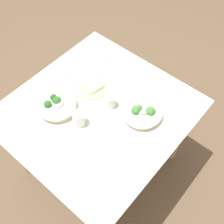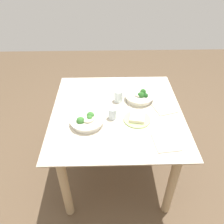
{
  "view_description": "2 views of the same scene",
  "coord_description": "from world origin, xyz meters",
  "px_view_note": "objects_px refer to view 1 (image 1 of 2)",
  "views": [
    {
      "loc": [
        -0.74,
        -0.76,
        2.25
      ],
      "look_at": [
        0.03,
        -0.09,
        0.8
      ],
      "focal_mm": 45.9,
      "sensor_mm": 36.0,
      "label": 1
    },
    {
      "loc": [
        1.47,
        -0.08,
        1.92
      ],
      "look_at": [
        0.05,
        -0.04,
        0.8
      ],
      "focal_mm": 36.62,
      "sensor_mm": 36.0,
      "label": 2
    }
  ],
  "objects_px": {
    "water_glass_center": "(111,101)",
    "water_glass_side": "(79,119)",
    "napkin_folded_upper": "(97,56)",
    "napkin_folded_lower": "(50,84)",
    "bread_side_plate": "(92,86)",
    "fork_by_near_bowl": "(82,72)",
    "table_knife_right": "(32,127)",
    "table_knife_left": "(106,126)",
    "fork_by_far_bowl": "(77,137)",
    "broccoli_bowl_far": "(56,106)",
    "broccoli_bowl_near": "(142,112)"
  },
  "relations": [
    {
      "from": "fork_by_far_bowl",
      "to": "napkin_folded_upper",
      "type": "relative_size",
      "value": 0.47
    },
    {
      "from": "water_glass_center",
      "to": "fork_by_far_bowl",
      "type": "bearing_deg",
      "value": -179.68
    },
    {
      "from": "broccoli_bowl_far",
      "to": "broccoli_bowl_near",
      "type": "relative_size",
      "value": 0.96
    },
    {
      "from": "bread_side_plate",
      "to": "napkin_folded_lower",
      "type": "xyz_separation_m",
      "value": [
        -0.16,
        0.24,
        -0.01
      ]
    },
    {
      "from": "bread_side_plate",
      "to": "fork_by_near_bowl",
      "type": "distance_m",
      "value": 0.16
    },
    {
      "from": "table_knife_right",
      "to": "napkin_folded_upper",
      "type": "xyz_separation_m",
      "value": [
        0.72,
        0.11,
        0.0
      ]
    },
    {
      "from": "broccoli_bowl_far",
      "to": "broccoli_bowl_near",
      "type": "distance_m",
      "value": 0.54
    },
    {
      "from": "table_knife_left",
      "to": "napkin_folded_lower",
      "type": "relative_size",
      "value": 0.88
    },
    {
      "from": "table_knife_right",
      "to": "napkin_folded_upper",
      "type": "relative_size",
      "value": 1.08
    },
    {
      "from": "water_glass_side",
      "to": "fork_by_far_bowl",
      "type": "xyz_separation_m",
      "value": [
        -0.08,
        -0.06,
        -0.05
      ]
    },
    {
      "from": "fork_by_far_bowl",
      "to": "table_knife_left",
      "type": "bearing_deg",
      "value": 97.93
    },
    {
      "from": "bread_side_plate",
      "to": "fork_by_near_bowl",
      "type": "xyz_separation_m",
      "value": [
        0.06,
        0.15,
        -0.01
      ]
    },
    {
      "from": "water_glass_center",
      "to": "water_glass_side",
      "type": "height_order",
      "value": "water_glass_side"
    },
    {
      "from": "fork_by_far_bowl",
      "to": "napkin_folded_lower",
      "type": "distance_m",
      "value": 0.47
    },
    {
      "from": "fork_by_far_bowl",
      "to": "napkin_folded_upper",
      "type": "distance_m",
      "value": 0.7
    },
    {
      "from": "broccoli_bowl_near",
      "to": "fork_by_near_bowl",
      "type": "xyz_separation_m",
      "value": [
        0.02,
        0.54,
        -0.03
      ]
    },
    {
      "from": "water_glass_center",
      "to": "table_knife_left",
      "type": "relative_size",
      "value": 0.47
    },
    {
      "from": "broccoli_bowl_far",
      "to": "napkin_folded_upper",
      "type": "xyz_separation_m",
      "value": [
        0.52,
        0.12,
        -0.03
      ]
    },
    {
      "from": "table_knife_left",
      "to": "broccoli_bowl_near",
      "type": "bearing_deg",
      "value": -128.99
    },
    {
      "from": "broccoli_bowl_near",
      "to": "napkin_folded_lower",
      "type": "relative_size",
      "value": 1.18
    },
    {
      "from": "napkin_folded_upper",
      "to": "napkin_folded_lower",
      "type": "bearing_deg",
      "value": 171.27
    },
    {
      "from": "bread_side_plate",
      "to": "table_knife_left",
      "type": "relative_size",
      "value": 1.1
    },
    {
      "from": "fork_by_far_bowl",
      "to": "broccoli_bowl_near",
      "type": "bearing_deg",
      "value": 96.22
    },
    {
      "from": "broccoli_bowl_far",
      "to": "fork_by_far_bowl",
      "type": "relative_size",
      "value": 2.72
    },
    {
      "from": "water_glass_side",
      "to": "napkin_folded_upper",
      "type": "height_order",
      "value": "water_glass_side"
    },
    {
      "from": "broccoli_bowl_far",
      "to": "water_glass_center",
      "type": "relative_size",
      "value": 2.74
    },
    {
      "from": "broccoli_bowl_far",
      "to": "napkin_folded_upper",
      "type": "distance_m",
      "value": 0.53
    },
    {
      "from": "water_glass_center",
      "to": "table_knife_right",
      "type": "xyz_separation_m",
      "value": [
        -0.44,
        0.26,
        -0.04
      ]
    },
    {
      "from": "broccoli_bowl_far",
      "to": "napkin_folded_lower",
      "type": "distance_m",
      "value": 0.22
    },
    {
      "from": "broccoli_bowl_far",
      "to": "bread_side_plate",
      "type": "xyz_separation_m",
      "value": [
        0.27,
        -0.05,
        -0.02
      ]
    },
    {
      "from": "water_glass_center",
      "to": "table_knife_right",
      "type": "bearing_deg",
      "value": 149.82
    },
    {
      "from": "broccoli_bowl_far",
      "to": "broccoli_bowl_near",
      "type": "height_order",
      "value": "same"
    },
    {
      "from": "napkin_folded_upper",
      "to": "napkin_folded_lower",
      "type": "relative_size",
      "value": 0.89
    },
    {
      "from": "fork_by_near_bowl",
      "to": "napkin_folded_lower",
      "type": "bearing_deg",
      "value": 36.8
    },
    {
      "from": "water_glass_center",
      "to": "napkin_folded_lower",
      "type": "relative_size",
      "value": 0.41
    },
    {
      "from": "fork_by_near_bowl",
      "to": "table_knife_left",
      "type": "relative_size",
      "value": 0.51
    },
    {
      "from": "water_glass_side",
      "to": "table_knife_left",
      "type": "bearing_deg",
      "value": -57.82
    },
    {
      "from": "bread_side_plate",
      "to": "water_glass_side",
      "type": "distance_m",
      "value": 0.3
    },
    {
      "from": "napkin_folded_lower",
      "to": "napkin_folded_upper",
      "type": "bearing_deg",
      "value": -8.73
    },
    {
      "from": "broccoli_bowl_far",
      "to": "water_glass_center",
      "type": "distance_m",
      "value": 0.34
    },
    {
      "from": "water_glass_center",
      "to": "fork_by_far_bowl",
      "type": "relative_size",
      "value": 0.99
    },
    {
      "from": "water_glass_side",
      "to": "table_knife_right",
      "type": "bearing_deg",
      "value": 136.39
    },
    {
      "from": "bread_side_plate",
      "to": "table_knife_right",
      "type": "distance_m",
      "value": 0.48
    },
    {
      "from": "fork_by_near_bowl",
      "to": "table_knife_left",
      "type": "xyz_separation_m",
      "value": [
        -0.23,
        -0.43,
        -0.0
      ]
    },
    {
      "from": "table_knife_left",
      "to": "napkin_folded_lower",
      "type": "xyz_separation_m",
      "value": [
        0.01,
        0.51,
        0.0
      ]
    },
    {
      "from": "broccoli_bowl_near",
      "to": "napkin_folded_lower",
      "type": "xyz_separation_m",
      "value": [
        -0.2,
        0.63,
        -0.03
      ]
    },
    {
      "from": "broccoli_bowl_far",
      "to": "napkin_folded_lower",
      "type": "height_order",
      "value": "broccoli_bowl_far"
    },
    {
      "from": "fork_by_far_bowl",
      "to": "table_knife_right",
      "type": "xyz_separation_m",
      "value": [
        -0.13,
        0.26,
        -0.0
      ]
    },
    {
      "from": "bread_side_plate",
      "to": "water_glass_center",
      "type": "distance_m",
      "value": 0.2
    },
    {
      "from": "bread_side_plate",
      "to": "table_knife_left",
      "type": "xyz_separation_m",
      "value": [
        -0.17,
        -0.27,
        -0.01
      ]
    }
  ]
}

